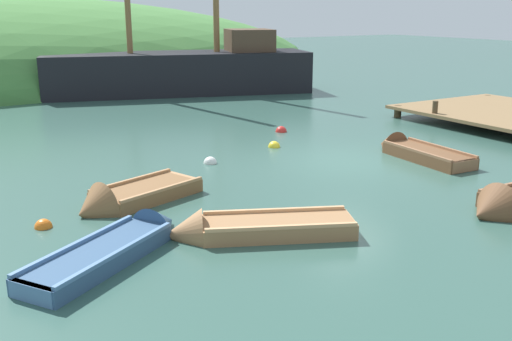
# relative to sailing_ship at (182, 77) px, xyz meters

# --- Properties ---
(ground_plane) EXTENTS (120.00, 120.00, 0.00)m
(ground_plane) POSITION_rel_sailing_ship_xyz_m (-1.71, -14.92, -0.81)
(ground_plane) COLOR #33564C
(sailing_ship) EXTENTS (15.56, 7.10, 12.63)m
(sailing_ship) POSITION_rel_sailing_ship_xyz_m (0.00, 0.00, 0.00)
(sailing_ship) COLOR black
(sailing_ship) RESTS_ON ground
(rowboat_near_dock) EXTENTS (1.21, 3.47, 0.97)m
(rowboat_near_dock) POSITION_rel_sailing_ship_xyz_m (0.29, -15.60, -0.70)
(rowboat_near_dock) COLOR brown
(rowboat_near_dock) RESTS_ON ground
(rowboat_far) EXTENTS (3.65, 2.38, 0.96)m
(rowboat_far) POSITION_rel_sailing_ship_xyz_m (-6.94, -18.33, -0.72)
(rowboat_far) COLOR #9E7047
(rowboat_far) RESTS_ON ground
(rowboat_portside) EXTENTS (3.19, 2.03, 1.12)m
(rowboat_portside) POSITION_rel_sailing_ship_xyz_m (-8.26, -15.36, -0.72)
(rowboat_portside) COLOR brown
(rowboat_portside) RESTS_ON ground
(rowboat_outer_left) EXTENTS (3.58, 2.75, 0.91)m
(rowboat_outer_left) POSITION_rel_sailing_ship_xyz_m (-9.26, -17.83, -0.72)
(rowboat_outer_left) COLOR #335175
(rowboat_outer_left) RESTS_ON ground
(buoy_red) EXTENTS (0.39, 0.39, 0.39)m
(buoy_red) POSITION_rel_sailing_ship_xyz_m (-1.06, -10.64, -0.81)
(buoy_red) COLOR red
(buoy_red) RESTS_ON ground
(buoy_white) EXTENTS (0.38, 0.38, 0.38)m
(buoy_white) POSITION_rel_sailing_ship_xyz_m (-5.12, -13.18, -0.81)
(buoy_white) COLOR white
(buoy_white) RESTS_ON ground
(buoy_yellow) EXTENTS (0.37, 0.37, 0.37)m
(buoy_yellow) POSITION_rel_sailing_ship_xyz_m (-2.53, -12.45, -0.81)
(buoy_yellow) COLOR yellow
(buoy_yellow) RESTS_ON ground
(buoy_orange) EXTENTS (0.35, 0.35, 0.35)m
(buoy_orange) POSITION_rel_sailing_ship_xyz_m (-10.16, -15.86, -0.81)
(buoy_orange) COLOR orange
(buoy_orange) RESTS_ON ground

